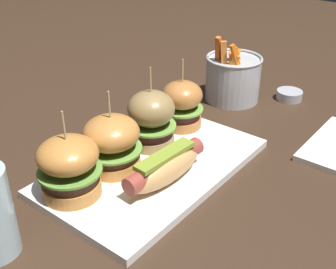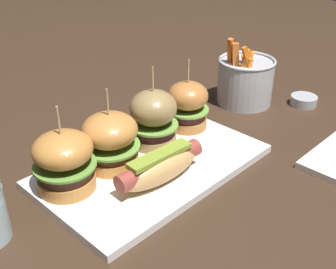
{
  "view_description": "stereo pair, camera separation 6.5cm",
  "coord_description": "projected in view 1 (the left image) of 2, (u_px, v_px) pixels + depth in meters",
  "views": [
    {
      "loc": [
        -0.47,
        -0.4,
        0.42
      ],
      "look_at": [
        0.04,
        0.0,
        0.05
      ],
      "focal_mm": 45.82,
      "sensor_mm": 36.0,
      "label": 1
    },
    {
      "loc": [
        -0.42,
        -0.45,
        0.42
      ],
      "look_at": [
        0.04,
        0.0,
        0.05
      ],
      "focal_mm": 45.82,
      "sensor_mm": 36.0,
      "label": 2
    }
  ],
  "objects": [
    {
      "name": "sauce_ramekin",
      "position": [
        289.0,
        95.0,
        0.99
      ],
      "size": [
        0.06,
        0.06,
        0.02
      ],
      "color": "#A8AAB2",
      "rests_on": "ground"
    },
    {
      "name": "slider_center_right",
      "position": [
        151.0,
        118.0,
        0.77
      ],
      "size": [
        0.09,
        0.09,
        0.15
      ],
      "color": "#967949",
      "rests_on": "platter_main"
    },
    {
      "name": "hot_dog",
      "position": [
        165.0,
        167.0,
        0.68
      ],
      "size": [
        0.16,
        0.06,
        0.05
      ],
      "color": "tan",
      "rests_on": "platter_main"
    },
    {
      "name": "platter_main",
      "position": [
        154.0,
        167.0,
        0.74
      ],
      "size": [
        0.38,
        0.23,
        0.01
      ],
      "primitive_type": "cube",
      "color": "white",
      "rests_on": "ground"
    },
    {
      "name": "slider_center_left",
      "position": [
        112.0,
        143.0,
        0.7
      ],
      "size": [
        0.1,
        0.1,
        0.14
      ],
      "color": "#C47F3C",
      "rests_on": "platter_main"
    },
    {
      "name": "ground_plane",
      "position": [
        154.0,
        170.0,
        0.74
      ],
      "size": [
        3.0,
        3.0,
        0.0
      ],
      "primitive_type": "plane",
      "color": "#382619"
    },
    {
      "name": "slider_far_right",
      "position": [
        182.0,
        104.0,
        0.83
      ],
      "size": [
        0.08,
        0.08,
        0.14
      ],
      "color": "#B87237",
      "rests_on": "platter_main"
    },
    {
      "name": "fries_bucket",
      "position": [
        233.0,
        78.0,
        0.97
      ],
      "size": [
        0.13,
        0.13,
        0.15
      ],
      "color": "#B7BABF",
      "rests_on": "ground"
    },
    {
      "name": "slider_far_left",
      "position": [
        69.0,
        167.0,
        0.64
      ],
      "size": [
        0.1,
        0.1,
        0.14
      ],
      "color": "#C37E39",
      "rests_on": "platter_main"
    }
  ]
}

